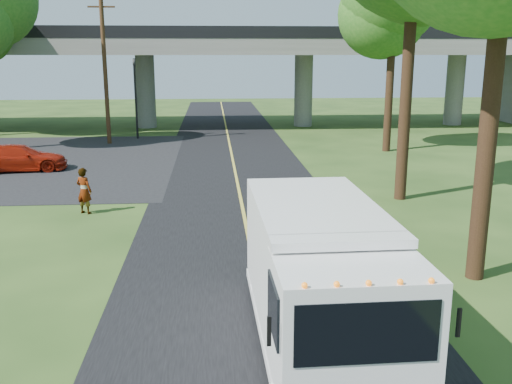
{
  "coord_description": "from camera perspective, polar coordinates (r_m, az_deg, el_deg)",
  "views": [
    {
      "loc": [
        -1.05,
        -12.04,
        5.52
      ],
      "look_at": [
        0.18,
        3.98,
        1.6
      ],
      "focal_mm": 40.0,
      "sensor_mm": 36.0,
      "label": 1
    }
  ],
  "objects": [
    {
      "name": "step_van",
      "position": [
        10.92,
        6.48,
        -8.17
      ],
      "size": [
        2.47,
        6.46,
        2.69
      ],
      "rotation": [
        0.0,
        0.0,
        0.02
      ],
      "color": "white",
      "rests_on": "ground"
    },
    {
      "name": "parking_lot",
      "position": [
        32.12,
        -22.4,
        2.78
      ],
      "size": [
        16.0,
        18.0,
        0.01
      ],
      "primitive_type": "cube",
      "color": "black",
      "rests_on": "ground"
    },
    {
      "name": "utility_pole",
      "position": [
        36.62,
        -14.86,
        11.82
      ],
      "size": [
        1.6,
        0.26,
        9.0
      ],
      "color": "#472D19",
      "rests_on": "ground"
    },
    {
      "name": "traffic_signal",
      "position": [
        38.43,
        -11.98,
        9.96
      ],
      "size": [
        0.18,
        0.22,
        5.2
      ],
      "color": "black",
      "rests_on": "ground"
    },
    {
      "name": "red_sedan",
      "position": [
        29.62,
        -22.57,
        3.16
      ],
      "size": [
        4.57,
        2.36,
        1.27
      ],
      "primitive_type": "imported",
      "rotation": [
        0.0,
        0.0,
        1.71
      ],
      "color": "#9E1A09",
      "rests_on": "ground"
    },
    {
      "name": "pedestrian",
      "position": [
        20.88,
        -16.81,
        0.12
      ],
      "size": [
        0.71,
        0.63,
        1.65
      ],
      "primitive_type": "imported",
      "rotation": [
        0.0,
        0.0,
        2.66
      ],
      "color": "gray",
      "rests_on": "ground"
    },
    {
      "name": "ground",
      "position": [
        13.28,
        0.53,
        -10.84
      ],
      "size": [
        120.0,
        120.0,
        0.0
      ],
      "primitive_type": "plane",
      "color": "#253F16",
      "rests_on": "ground"
    },
    {
      "name": "road",
      "position": [
        22.74,
        -1.63,
        -0.31
      ],
      "size": [
        7.0,
        90.0,
        0.02
      ],
      "primitive_type": "cube",
      "color": "black",
      "rests_on": "ground"
    },
    {
      "name": "lane_line",
      "position": [
        22.73,
        -1.63,
        -0.27
      ],
      "size": [
        0.12,
        90.0,
        0.01
      ],
      "primitive_type": "cube",
      "color": "gold",
      "rests_on": "road"
    },
    {
      "name": "tree_right_far",
      "position": [
        33.6,
        14.1,
        18.07
      ],
      "size": [
        5.77,
        5.67,
        10.99
      ],
      "color": "#382314",
      "rests_on": "ground"
    },
    {
      "name": "overpass",
      "position": [
        44.06,
        -3.11,
        12.44
      ],
      "size": [
        54.0,
        10.0,
        7.3
      ],
      "color": "slate",
      "rests_on": "ground"
    }
  ]
}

